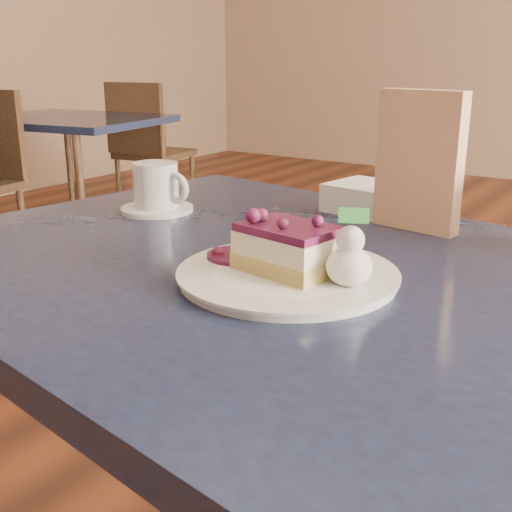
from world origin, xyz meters
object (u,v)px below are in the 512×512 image
Objects in this scene: main_table at (311,326)px; bg_table_far_left at (79,230)px; cheesecake_slice at (288,249)px; dessert_plate at (288,276)px; coffee_set at (157,190)px.

main_table is 2.93m from bg_table_far_left.
bg_table_far_left is (-2.37, 1.66, -0.72)m from cheesecake_slice.
dessert_plate is 1.95× the size of coffee_set.
dessert_plate reaches higher than bg_table_far_left.
cheesecake_slice is 2.98m from bg_table_far_left.
coffee_set is at bearing 170.20° from main_table.
coffee_set reaches higher than main_table.
coffee_set is at bearing 154.63° from dessert_plate.
main_table is 4.82× the size of dessert_plate.
dessert_plate is (-0.01, -0.05, 0.08)m from main_table.
bg_table_far_left is (-2.37, 1.61, -0.60)m from main_table.
cheesecake_slice is 0.42m from coffee_set.
cheesecake_slice is 0.08× the size of bg_table_far_left.
dessert_plate is 2.97m from bg_table_far_left.
dessert_plate is at bearing 0.00° from cheesecake_slice.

